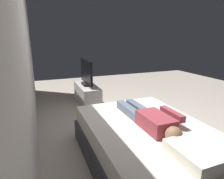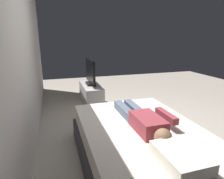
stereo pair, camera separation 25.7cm
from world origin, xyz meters
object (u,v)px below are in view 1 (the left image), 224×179
(remote, at_px, (169,115))
(tv_stand, at_px, (87,95))
(person, at_px, (150,119))
(tv, at_px, (86,73))
(pillow, at_px, (195,154))
(bed, at_px, (148,146))

(remote, bearing_deg, tv_stand, 14.19)
(person, bearing_deg, tv, 4.10)
(remote, distance_m, tv, 2.38)
(tv_stand, height_order, tv, tv)
(remote, xyz_separation_m, tv_stand, (2.29, 0.58, -0.30))
(pillow, bearing_deg, bed, 0.00)
(tv_stand, distance_m, tv, 0.53)
(bed, height_order, person, person)
(tv, bearing_deg, pillow, -177.38)
(person, height_order, tv_stand, person)
(tv_stand, bearing_deg, remote, -165.81)
(bed, bearing_deg, tv, 3.38)
(person, bearing_deg, remote, -69.53)
(pillow, distance_m, tv_stand, 3.23)
(person, height_order, remote, person)
(pillow, bearing_deg, person, -2.18)
(bed, height_order, pillow, pillow)
(bed, distance_m, pillow, 0.80)
(bed, height_order, tv, tv)
(bed, relative_size, remote, 13.98)
(bed, relative_size, tv_stand, 1.91)
(person, bearing_deg, tv_stand, 4.10)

